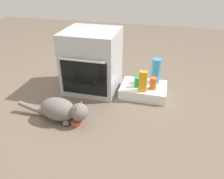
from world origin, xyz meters
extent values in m
plane|color=#6B5B4C|center=(0.00, 0.00, 0.00)|extent=(8.00, 8.00, 0.00)
cube|color=#B7BABF|center=(-0.07, 0.45, 0.37)|extent=(0.63, 0.59, 0.73)
cube|color=black|center=(-0.07, 0.15, 0.27)|extent=(0.53, 0.01, 0.40)
cylinder|color=silver|center=(-0.07, 0.12, 0.50)|extent=(0.50, 0.02, 0.02)
cube|color=white|center=(0.57, 0.43, 0.06)|extent=(0.54, 0.40, 0.12)
cylinder|color=#C64C47|center=(0.00, -0.30, 0.02)|extent=(0.13, 0.13, 0.04)
sphere|color=brown|center=(0.00, -0.30, 0.04)|extent=(0.07, 0.07, 0.07)
ellipsoid|color=slate|center=(-0.19, -0.28, 0.13)|extent=(0.39, 0.26, 0.23)
sphere|color=slate|center=(0.04, -0.30, 0.15)|extent=(0.17, 0.17, 0.17)
cone|color=slate|center=(0.05, -0.25, 0.21)|extent=(0.06, 0.06, 0.08)
cone|color=slate|center=(0.04, -0.35, 0.21)|extent=(0.06, 0.06, 0.08)
cylinder|color=slate|center=(-0.50, -0.26, 0.07)|extent=(0.32, 0.07, 0.12)
sphere|color=slate|center=(-0.07, -0.23, 0.03)|extent=(0.06, 0.06, 0.06)
sphere|color=slate|center=(-0.08, -0.36, 0.03)|extent=(0.06, 0.06, 0.06)
cylinder|color=#388CD1|center=(0.69, 0.55, 0.27)|extent=(0.11, 0.11, 0.30)
cylinder|color=green|center=(0.49, 0.38, 0.18)|extent=(0.07, 0.07, 0.12)
cylinder|color=#D16023|center=(0.68, 0.38, 0.19)|extent=(0.08, 0.08, 0.14)
cube|color=orange|center=(0.57, 0.30, 0.24)|extent=(0.09, 0.06, 0.24)
camera|label=1|loc=(0.77, -1.87, 1.37)|focal=34.95mm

